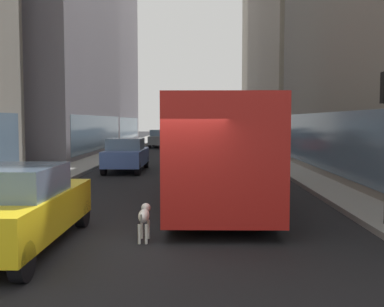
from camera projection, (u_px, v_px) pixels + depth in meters
name	position (u px, v px, depth m)	size (l,w,h in m)	color
ground_plane	(191.00, 146.00, 44.49)	(120.00, 120.00, 0.00)	black
sidewalk_left	(132.00, 145.00, 44.55)	(2.40, 110.00, 0.15)	gray
sidewalk_right	(250.00, 145.00, 44.41)	(2.40, 110.00, 0.15)	gray
transit_bus	(214.00, 142.00, 14.74)	(2.78, 11.53, 3.05)	red
car_silver_sedan	(182.00, 134.00, 55.59)	(1.84, 4.69, 1.62)	#B7BABF
car_yellow_taxi	(16.00, 207.00, 8.78)	(1.79, 4.51, 1.62)	yellow
car_red_coupe	(226.00, 142.00, 35.02)	(1.74, 3.97, 1.62)	red
car_grey_wagon	(160.00, 138.00, 42.52)	(1.83, 4.71, 1.62)	slate
car_black_suv	(219.00, 137.00, 45.48)	(1.79, 4.45, 1.62)	black
car_blue_hatchback	(126.00, 155.00, 22.32)	(1.76, 4.20, 1.62)	#4C6BB7
dalmatian_dog	(144.00, 216.00, 9.46)	(0.22, 0.96, 0.72)	white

